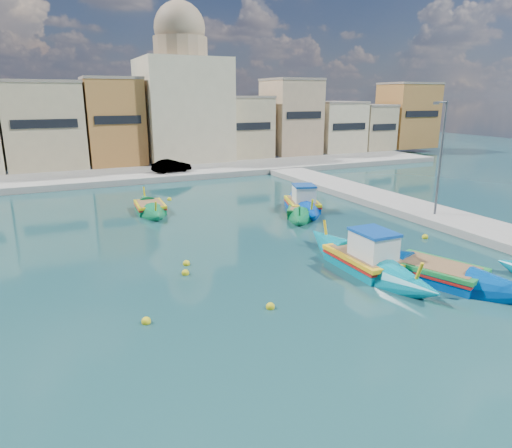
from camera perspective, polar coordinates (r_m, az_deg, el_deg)
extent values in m
plane|color=#15393F|center=(19.23, -3.25, -9.82)|extent=(160.00, 160.00, 0.00)
cube|color=gray|center=(49.21, -17.41, 5.67)|extent=(80.00, 8.00, 0.60)
cube|color=tan|center=(55.96, -24.90, 11.03)|extent=(7.88, 7.44, 8.99)
cube|color=gray|center=(55.88, -25.46, 15.76)|extent=(8.04, 7.59, 0.30)
cube|color=black|center=(52.17, -24.88, 11.29)|extent=(6.30, 0.10, 0.90)
cube|color=#B57839|center=(55.85, -17.32, 11.98)|extent=(6.17, 6.13, 9.43)
cube|color=gray|center=(55.81, -17.74, 16.96)|extent=(6.29, 6.26, 0.30)
cube|color=black|center=(52.75, -16.85, 12.35)|extent=(4.93, 0.10, 0.90)
cube|color=tan|center=(58.26, -9.85, 10.91)|extent=(7.31, 7.69, 6.05)
cube|color=gray|center=(58.09, -10.00, 14.03)|extent=(7.46, 7.85, 0.30)
cube|color=black|center=(54.50, -8.74, 10.96)|extent=(5.85, 0.10, 0.90)
cube|color=tan|center=(60.63, -2.40, 11.95)|extent=(7.54, 7.30, 7.41)
cube|color=gray|center=(60.50, -2.45, 15.59)|extent=(7.69, 7.45, 0.30)
cube|color=black|center=(57.22, -0.94, 12.10)|extent=(6.03, 0.10, 0.90)
cube|color=tan|center=(63.90, 4.37, 13.10)|extent=(6.36, 6.97, 9.63)
cube|color=gray|center=(63.87, 4.46, 17.56)|extent=(6.48, 7.11, 0.30)
cube|color=black|center=(60.82, 6.05, 13.39)|extent=(5.09, 0.10, 0.90)
cube|color=beige|center=(67.70, 9.85, 11.80)|extent=(6.63, 6.70, 6.65)
cube|color=gray|center=(67.56, 9.99, 14.74)|extent=(6.76, 6.83, 0.30)
cube|color=black|center=(64.92, 11.61, 11.85)|extent=(5.30, 0.10, 0.90)
cube|color=tan|center=(71.68, 13.76, 11.62)|extent=(5.08, 7.51, 6.20)
cube|color=gray|center=(71.55, 13.94, 14.21)|extent=(5.18, 7.66, 0.30)
cube|color=black|center=(68.74, 15.78, 11.58)|extent=(4.06, 0.10, 0.90)
cube|color=#B57839|center=(75.53, 18.40, 12.66)|extent=(7.79, 6.00, 9.33)
cube|color=gray|center=(75.49, 18.72, 16.30)|extent=(7.95, 6.12, 0.30)
cube|color=black|center=(73.32, 20.09, 12.80)|extent=(6.23, 0.10, 0.90)
cube|color=beige|center=(58.51, -9.11, 13.88)|extent=(10.00, 10.00, 12.00)
cylinder|color=#9E8466|center=(58.74, -9.43, 20.91)|extent=(6.40, 6.40, 2.40)
sphere|color=#9E8466|center=(58.99, -9.54, 23.03)|extent=(6.00, 6.00, 6.00)
cylinder|color=#9E8466|center=(59.44, -9.68, 25.81)|extent=(0.30, 0.30, 1.60)
cylinder|color=#595B60|center=(32.84, 22.03, 7.09)|extent=(0.16, 0.16, 8.00)
cylinder|color=#595B60|center=(32.27, 22.25, 13.92)|extent=(1.00, 0.10, 0.10)
cube|color=#595B60|center=(31.91, 21.61, 13.88)|extent=(0.35, 0.15, 0.18)
imported|color=#4C1919|center=(48.70, -10.52, 7.16)|extent=(4.18, 2.13, 1.31)
cube|color=#00869D|center=(23.36, 13.39, -4.92)|extent=(2.26, 3.97, 1.10)
cone|color=#00869D|center=(25.83, 9.02, -2.54)|extent=(2.26, 3.65, 2.83)
cone|color=#00869D|center=(21.06, 18.80, -7.52)|extent=(2.26, 3.65, 2.83)
cube|color=yellow|center=(23.20, 13.46, -3.85)|extent=(2.35, 4.19, 0.20)
cube|color=red|center=(23.27, 13.43, -4.31)|extent=(2.37, 4.05, 0.11)
cube|color=olive|center=(23.17, 13.47, -3.64)|extent=(1.93, 3.61, 0.07)
cylinder|color=yellow|center=(25.88, 8.70, -0.83)|extent=(0.16, 0.52, 1.20)
cylinder|color=yellow|center=(20.58, 19.59, -5.98)|extent=(0.16, 0.52, 1.20)
cube|color=white|center=(22.56, 14.45, -2.62)|extent=(1.57, 2.03, 1.21)
cube|color=#0F47A5|center=(22.36, 14.57, -0.98)|extent=(1.66, 2.17, 0.13)
cube|color=#0038AC|center=(34.59, 5.78, 2.14)|extent=(3.03, 3.81, 1.04)
cone|color=#0038AC|center=(37.19, 4.88, 3.21)|extent=(2.95, 3.59, 2.60)
cone|color=#0038AC|center=(31.97, 6.83, 1.08)|extent=(2.95, 3.59, 2.60)
cube|color=yellow|center=(34.49, 5.80, 2.85)|extent=(3.16, 4.01, 0.19)
cube|color=red|center=(34.53, 5.79, 2.54)|extent=(3.14, 3.90, 0.10)
cube|color=olive|center=(34.47, 5.80, 2.98)|extent=(2.63, 3.43, 0.06)
cylinder|color=yellow|center=(37.31, 4.82, 4.31)|extent=(0.29, 0.51, 1.14)
cylinder|color=yellow|center=(31.55, 6.99, 2.14)|extent=(0.29, 0.51, 1.14)
cube|color=white|center=(33.88, 6.00, 3.75)|extent=(1.92, 2.07, 1.15)
cube|color=#0F47A5|center=(33.76, 6.03, 4.80)|extent=(2.04, 2.21, 0.13)
cube|color=#0B733A|center=(33.06, 5.78, 1.46)|extent=(3.25, 3.56, 0.93)
cone|color=#0B733A|center=(35.50, 6.05, 2.52)|extent=(3.13, 3.38, 2.33)
cone|color=#0B733A|center=(30.61, 5.47, 0.40)|extent=(3.13, 3.38, 2.33)
cube|color=#177432|center=(32.97, 5.80, 2.12)|extent=(3.41, 3.74, 0.17)
cube|color=#197F33|center=(33.01, 5.79, 1.84)|extent=(3.36, 3.66, 0.09)
cube|color=olive|center=(32.95, 5.80, 2.24)|extent=(2.87, 3.18, 0.06)
cylinder|color=#177432|center=(35.62, 6.10, 3.56)|extent=(0.35, 0.43, 1.01)
cylinder|color=#177432|center=(30.22, 5.46, 1.38)|extent=(0.35, 0.43, 1.01)
cube|color=#0B7640|center=(34.68, -13.09, 1.81)|extent=(2.08, 3.00, 0.96)
cone|color=#0B7640|center=(36.98, -13.67, 2.71)|extent=(2.07, 2.82, 2.36)
cone|color=#0B7640|center=(32.37, -12.43, 0.96)|extent=(2.07, 2.82, 2.36)
cube|color=gold|center=(34.59, -13.13, 2.46)|extent=(2.17, 3.16, 0.17)
cube|color=red|center=(34.63, -13.11, 2.18)|extent=(2.18, 3.06, 0.10)
cube|color=olive|center=(34.57, -13.13, 2.58)|extent=(1.78, 2.72, 0.06)
cylinder|color=gold|center=(37.08, -13.79, 3.72)|extent=(0.16, 0.46, 1.04)
cylinder|color=gold|center=(32.00, -12.42, 1.93)|extent=(0.16, 0.46, 1.04)
cube|color=#00449D|center=(22.94, 21.67, -6.03)|extent=(3.39, 4.30, 1.10)
cone|color=#00449D|center=(24.15, 14.90, -4.19)|extent=(3.29, 4.03, 2.80)
cone|color=#00449D|center=(22.06, 29.17, -7.67)|extent=(3.29, 4.03, 2.80)
cube|color=#1A8435|center=(22.78, 21.79, -4.94)|extent=(3.55, 4.52, 0.20)
cube|color=red|center=(22.85, 21.74, -5.41)|extent=(3.52, 4.40, 0.11)
cube|color=olive|center=(22.75, 21.81, -4.73)|extent=(2.96, 3.86, 0.07)
cylinder|color=#1A8435|center=(24.07, 14.39, -2.42)|extent=(0.33, 0.54, 1.20)
sphere|color=yellow|center=(18.07, -13.57, -11.75)|extent=(0.36, 0.36, 0.36)
sphere|color=yellow|center=(22.28, -8.81, -6.08)|extent=(0.36, 0.36, 0.36)
sphere|color=yellow|center=(38.19, -10.77, 3.04)|extent=(0.36, 0.36, 0.36)
sphere|color=yellow|center=(29.32, 20.38, -1.54)|extent=(0.36, 0.36, 0.36)
sphere|color=yellow|center=(18.71, 1.80, -10.29)|extent=(0.36, 0.36, 0.36)
sphere|color=yellow|center=(23.49, -8.70, -4.91)|extent=(0.36, 0.36, 0.36)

